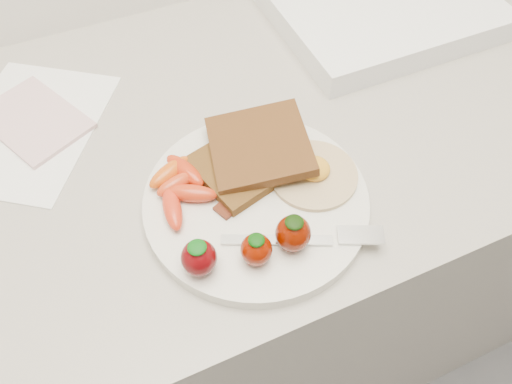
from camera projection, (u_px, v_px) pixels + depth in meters
name	position (u px, v px, depth m)	size (l,w,h in m)	color
counter	(231.00, 276.00, 1.05)	(2.00, 0.60, 0.90)	gray
plate	(256.00, 201.00, 0.60)	(0.27, 0.27, 0.02)	silver
toast_lower	(240.00, 166.00, 0.61)	(0.10, 0.10, 0.01)	#41260E
toast_upper	(259.00, 146.00, 0.61)	(0.12, 0.12, 0.01)	#3B250E
fried_egg	(314.00, 173.00, 0.61)	(0.11, 0.11, 0.02)	beige
bacon_strips	(250.00, 183.00, 0.60)	(0.11, 0.08, 0.01)	#320406
baby_carrots	(179.00, 185.00, 0.59)	(0.08, 0.11, 0.02)	red
strawberries	(250.00, 246.00, 0.53)	(0.14, 0.05, 0.05)	#520407
fork	(315.00, 238.00, 0.56)	(0.18, 0.09, 0.00)	silver
paper_sheet	(28.00, 128.00, 0.68)	(0.18, 0.24, 0.00)	white
notepad	(34.00, 120.00, 0.69)	(0.10, 0.15, 0.01)	beige
appliance	(382.00, 8.00, 0.82)	(0.34, 0.27, 0.04)	white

